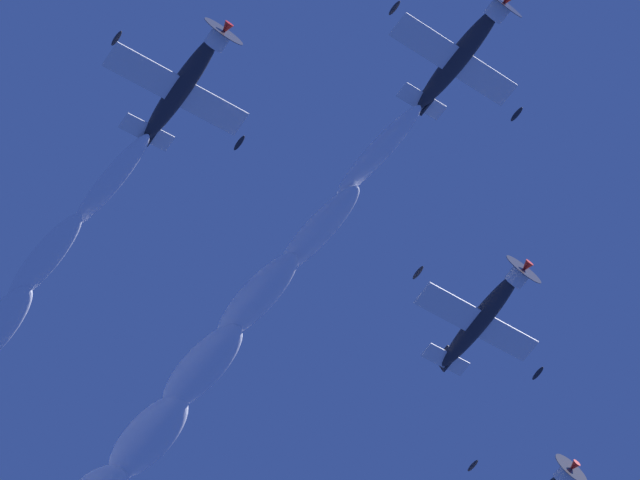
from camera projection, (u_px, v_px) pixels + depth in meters
name	position (u px, v px, depth m)	size (l,w,h in m)	color
airplane_lead	(462.00, 54.00, 88.79)	(8.09, 8.28, 4.34)	#232328
airplane_left_wingman	(483.00, 316.00, 93.14)	(8.08, 8.33, 4.18)	#232328
airplane_right_wingman	(184.00, 83.00, 87.81)	(8.01, 8.32, 4.60)	#232328
smoke_trail_lead	(176.00, 400.00, 95.72)	(28.60, 28.94, 5.99)	white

